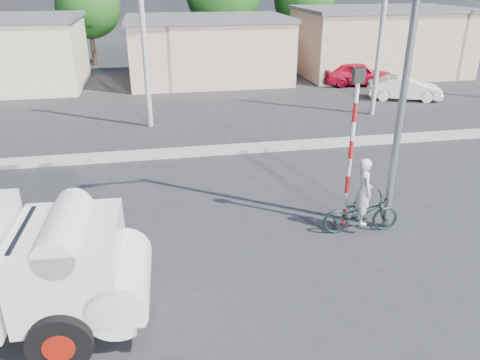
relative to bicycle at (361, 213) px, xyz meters
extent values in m
plane|color=#29292C|center=(-3.48, -1.08, -0.55)|extent=(120.00, 120.00, 0.00)
cube|color=#99968E|center=(-3.48, 6.92, -0.47)|extent=(40.00, 0.80, 0.16)
cylinder|color=black|center=(-7.19, -3.56, 0.02)|extent=(1.15, 0.38, 1.14)
cylinder|color=#AF1A0C|center=(-7.19, -3.56, 0.02)|extent=(0.58, 0.40, 0.56)
cylinder|color=black|center=(-7.11, -1.38, 0.02)|extent=(1.15, 0.38, 1.14)
cylinder|color=#AF1A0C|center=(-7.11, -1.38, 0.02)|extent=(0.58, 0.40, 0.56)
cube|color=white|center=(-7.05, -2.47, 0.91)|extent=(1.95, 2.20, 1.61)
cylinder|color=white|center=(-6.17, -2.51, 0.44)|extent=(1.22, 2.17, 1.14)
cylinder|color=white|center=(-7.05, -2.47, 1.63)|extent=(0.81, 2.16, 0.73)
cube|color=silver|center=(-5.75, -2.52, 0.02)|extent=(0.23, 2.24, 0.29)
cube|color=black|center=(-7.77, -2.44, 1.37)|extent=(0.15, 1.77, 0.73)
imported|color=#162928|center=(0.00, 0.00, 0.00)|extent=(2.13, 0.85, 1.10)
imported|color=silver|center=(0.00, 0.00, 0.37)|extent=(0.48, 0.69, 1.83)
imported|color=silver|center=(8.58, 13.41, 0.10)|extent=(4.17, 2.60, 1.30)
imported|color=#AF0A22|center=(7.55, 17.47, 0.20)|extent=(4.55, 2.28, 1.49)
cylinder|color=red|center=(-0.28, 0.42, -0.30)|extent=(0.11, 0.11, 0.50)
cylinder|color=white|center=(-0.28, 0.42, 0.20)|extent=(0.11, 0.11, 0.50)
cylinder|color=red|center=(-0.28, 0.42, 0.70)|extent=(0.11, 0.11, 0.50)
cylinder|color=white|center=(-0.28, 0.42, 1.20)|extent=(0.11, 0.11, 0.50)
cylinder|color=red|center=(-0.28, 0.42, 1.70)|extent=(0.11, 0.11, 0.50)
cylinder|color=white|center=(-0.28, 0.42, 2.20)|extent=(0.11, 0.11, 0.50)
cylinder|color=red|center=(-0.28, 0.42, 2.70)|extent=(0.11, 0.11, 0.50)
cylinder|color=white|center=(-0.28, 0.42, 3.20)|extent=(0.11, 0.11, 0.50)
cube|color=black|center=(-0.28, 0.42, 3.63)|extent=(0.28, 0.18, 0.36)
cylinder|color=slate|center=(0.82, 0.12, 3.95)|extent=(0.18, 0.18, 9.00)
cube|color=#DDA398|center=(-1.48, 20.92, 1.35)|extent=(10.00, 7.00, 3.80)
cube|color=#59595B|center=(-1.48, 20.92, 3.37)|extent=(10.30, 7.30, 0.24)
cube|color=tan|center=(10.52, 20.92, 1.55)|extent=(11.00, 7.00, 4.20)
cube|color=#59595B|center=(10.52, 20.92, 3.77)|extent=(11.30, 7.30, 0.24)
cylinder|color=#38281E|center=(-9.48, 27.92, 1.19)|extent=(0.36, 0.36, 3.47)
sphere|color=#28631D|center=(-9.48, 27.92, 3.79)|extent=(4.71, 4.71, 4.71)
cylinder|color=#38281E|center=(0.52, 26.92, 1.55)|extent=(0.36, 0.36, 4.20)
cylinder|color=#38281E|center=(7.52, 28.92, 1.27)|extent=(0.36, 0.36, 3.64)
sphere|color=#28631D|center=(7.52, 28.92, 4.00)|extent=(4.94, 4.94, 4.94)
cylinder|color=#99968E|center=(-5.48, 10.92, 3.45)|extent=(0.24, 0.24, 8.00)
cylinder|color=#99968E|center=(5.52, 10.92, 3.45)|extent=(0.24, 0.24, 8.00)
camera|label=1|loc=(-5.29, -10.37, 5.90)|focal=35.00mm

